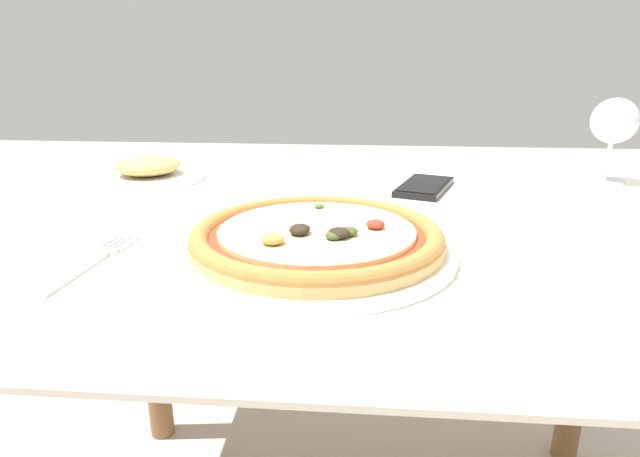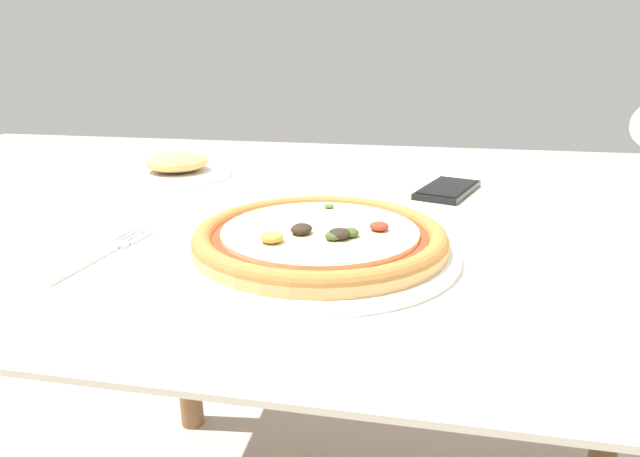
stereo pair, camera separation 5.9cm
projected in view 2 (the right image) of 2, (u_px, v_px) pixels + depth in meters
name	position (u px, v px, depth m)	size (l,w,h in m)	color
dining_table	(378.00, 264.00, 0.81)	(1.24, 0.95, 0.74)	brown
pizza_plate	(320.00, 240.00, 0.59)	(0.31, 0.31, 0.04)	white
fork	(103.00, 252.00, 0.60)	(0.03, 0.17, 0.00)	silver
cell_phone	(448.00, 189.00, 0.86)	(0.11, 0.16, 0.01)	black
side_plate	(177.00, 167.00, 0.97)	(0.19, 0.19, 0.04)	white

